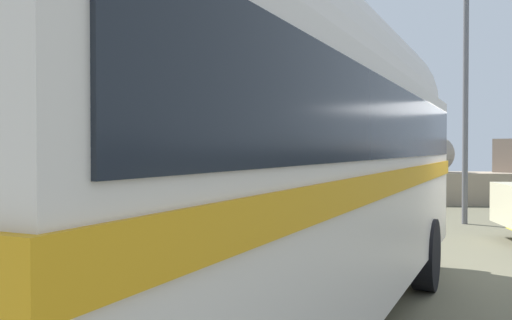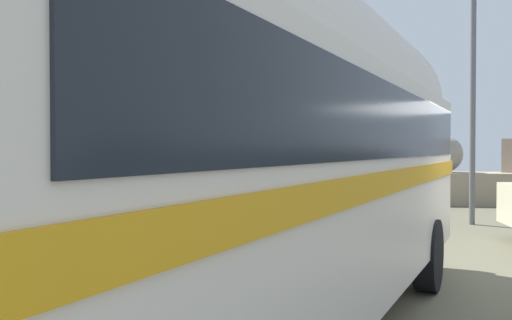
% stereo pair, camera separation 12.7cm
% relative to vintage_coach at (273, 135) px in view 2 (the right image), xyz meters
% --- Properties ---
extents(ground, '(32.00, 26.00, 0.02)m').
position_rel_vintage_coach_xyz_m(ground, '(2.38, 2.75, -2.04)').
color(ground, '#5C5845').
extents(breakwater, '(31.36, 2.27, 2.46)m').
position_rel_vintage_coach_xyz_m(breakwater, '(2.67, 14.58, -1.34)').
color(breakwater, gray).
rests_on(breakwater, ground).
extents(vintage_coach, '(4.93, 8.90, 3.70)m').
position_rel_vintage_coach_xyz_m(vintage_coach, '(0.00, 0.00, 0.00)').
color(vintage_coach, black).
rests_on(vintage_coach, ground).
extents(lamp_post, '(0.50, 1.15, 6.30)m').
position_rel_vintage_coach_xyz_m(lamp_post, '(4.02, 9.18, 1.51)').
color(lamp_post, '#5B5B60').
rests_on(lamp_post, ground).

